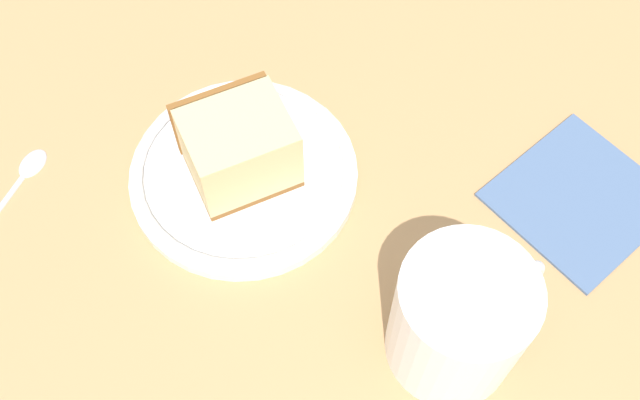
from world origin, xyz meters
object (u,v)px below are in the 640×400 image
(tea_mug, at_px, (460,319))
(teaspoon, at_px, (15,183))
(folded_napkin, at_px, (580,198))
(cake_slice, at_px, (237,147))
(small_plate, at_px, (242,173))

(tea_mug, distance_m, teaspoon, 0.38)
(folded_napkin, bearing_deg, teaspoon, -134.82)
(cake_slice, bearing_deg, small_plate, -18.56)
(small_plate, xyz_separation_m, tea_mug, (0.21, 0.02, 0.04))
(small_plate, height_order, cake_slice, cake_slice)
(cake_slice, distance_m, folded_napkin, 0.28)
(tea_mug, bearing_deg, folded_napkin, 93.27)
(tea_mug, distance_m, folded_napkin, 0.18)
(cake_slice, distance_m, teaspoon, 0.19)
(cake_slice, xyz_separation_m, tea_mug, (0.22, 0.02, 0.01))
(teaspoon, bearing_deg, cake_slice, 49.45)
(teaspoon, height_order, folded_napkin, teaspoon)
(tea_mug, bearing_deg, teaspoon, -154.81)
(small_plate, xyz_separation_m, cake_slice, (-0.00, 0.00, 0.03))
(small_plate, xyz_separation_m, folded_napkin, (0.20, 0.19, -0.01))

